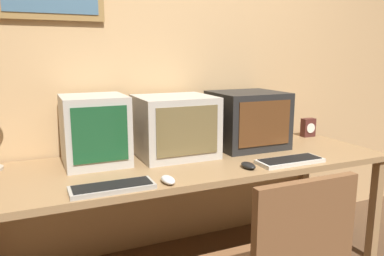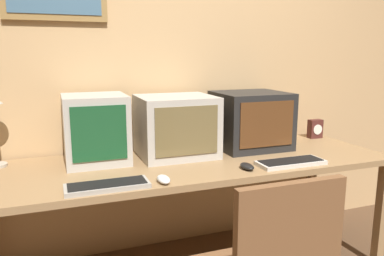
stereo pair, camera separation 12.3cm
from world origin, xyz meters
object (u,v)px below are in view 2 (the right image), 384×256
Objects in this scene: monitor_center at (176,126)px; desk_clock at (315,129)px; monitor_left at (96,129)px; monitor_right at (250,120)px; keyboard_main at (107,186)px; mouse_far_corner at (247,166)px; mouse_near_keyboard at (164,179)px; keyboard_side at (291,162)px.

monitor_center is 3.28× the size of desk_clock.
monitor_left is 1.01m from monitor_right.
mouse_far_corner is at bearing 2.63° from keyboard_main.
desk_clock is (1.61, 0.08, -0.13)m from monitor_left.
monitor_right is (1.01, -0.00, -0.01)m from monitor_left.
monitor_right is 0.62m from desk_clock.
mouse_near_keyboard is at bearing -114.74° from monitor_center.
monitor_right is at bearing 92.48° from keyboard_side.
keyboard_main is at bearing -178.45° from keyboard_side.
mouse_far_corner is (0.27, -0.42, -0.17)m from monitor_center.
monitor_center is at bearing -178.20° from monitor_right.
desk_clock is (0.86, 0.52, 0.05)m from mouse_far_corner.
mouse_near_keyboard is (-0.76, -0.04, 0.00)m from keyboard_side.
monitor_center is 0.54m from mouse_near_keyboard.
mouse_far_corner is at bearing 178.58° from keyboard_side.
monitor_right is 1.14× the size of keyboard_side.
monitor_center is 0.69m from keyboard_main.
keyboard_main is at bearing -177.37° from mouse_far_corner.
keyboard_side is at bearing 1.55° from keyboard_main.
monitor_right is 0.48m from keyboard_side.
keyboard_main is 3.46× the size of mouse_far_corner.
desk_clock is (1.34, 0.57, 0.05)m from mouse_near_keyboard.
keyboard_main is 1.71m from desk_clock.
monitor_center reaches higher than desk_clock.
monitor_left is 0.86× the size of monitor_center.
keyboard_main is at bearing -136.88° from monitor_center.
monitor_left is 0.51m from keyboard_main.
monitor_right is at bearing 1.80° from monitor_center.
desk_clock is at bearing 42.27° from keyboard_side.
keyboard_side is at bearing -1.42° from mouse_far_corner.
mouse_near_keyboard and mouse_far_corner have the same top height.
mouse_far_corner is at bearing 5.86° from mouse_near_keyboard.
mouse_near_keyboard is at bearing -157.01° from desk_clock.
monitor_right reaches higher than desk_clock.
keyboard_main is 0.98× the size of keyboard_side.
keyboard_side is (1.03, -0.45, -0.18)m from monitor_left.
monitor_center is at bearing 65.26° from mouse_near_keyboard.
monitor_center reaches higher than keyboard_main.
monitor_left is at bearing 179.78° from monitor_right.
mouse_far_corner is (0.75, -0.44, -0.18)m from monitor_left.
mouse_near_keyboard reaches higher than keyboard_side.
keyboard_side is (0.02, -0.44, -0.17)m from monitor_right.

